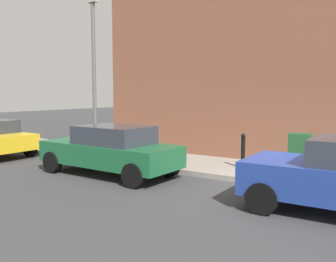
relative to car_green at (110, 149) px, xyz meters
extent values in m
plane|color=#38383A|center=(0.54, -4.79, -0.75)|extent=(80.00, 80.00, 0.00)
cube|color=gray|center=(2.44, 1.21, -0.68)|extent=(2.59, 30.00, 0.15)
cube|color=brown|center=(7.43, -1.78, 3.91)|extent=(7.38, 10.01, 9.31)
cylinder|color=black|center=(-1.00, -4.89, -0.43)|extent=(0.23, 0.64, 0.64)
cylinder|color=black|center=(0.67, -4.86, -0.43)|extent=(0.23, 0.64, 0.64)
cube|color=#195933|center=(0.00, 0.05, -0.12)|extent=(1.77, 4.31, 0.61)
cube|color=#2D333D|center=(0.00, -0.16, 0.43)|extent=(1.51, 2.11, 0.53)
cylinder|color=black|center=(-0.74, 1.66, -0.43)|extent=(0.24, 0.65, 0.64)
cylinder|color=black|center=(0.82, 1.62, -0.43)|extent=(0.24, 0.65, 0.64)
cylinder|color=black|center=(-0.82, -1.51, -0.43)|extent=(0.24, 0.65, 0.64)
cylinder|color=black|center=(0.74, -1.55, -0.43)|extent=(0.24, 0.65, 0.64)
cylinder|color=black|center=(0.70, 4.71, -0.43)|extent=(0.22, 0.64, 0.64)
cube|color=#1E4C28|center=(2.28, -4.77, -0.03)|extent=(0.40, 0.55, 1.15)
cube|color=#333333|center=(2.28, -4.77, -0.56)|extent=(0.46, 0.61, 0.08)
cylinder|color=black|center=(2.38, -3.10, -0.13)|extent=(0.12, 0.12, 0.95)
sphere|color=black|center=(2.38, -3.10, 0.37)|extent=(0.14, 0.14, 0.14)
cylinder|color=#59595B|center=(2.16, 2.74, 2.15)|extent=(0.14, 0.14, 5.50)
cube|color=#A5A599|center=(2.16, 2.74, 5.02)|extent=(0.20, 0.44, 0.20)
camera|label=1|loc=(-7.96, -7.30, 1.63)|focal=39.81mm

